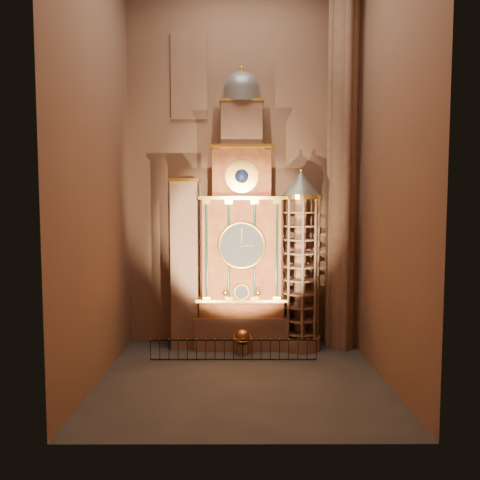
{
  "coord_description": "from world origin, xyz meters",
  "views": [
    {
      "loc": [
        -0.15,
        -20.71,
        8.35
      ],
      "look_at": [
        -0.1,
        3.0,
        6.69
      ],
      "focal_mm": 32.0,
      "sensor_mm": 36.0,
      "label": 1
    }
  ],
  "objects_px": {
    "portrait_tower": "(185,263)",
    "stair_turret": "(300,262)",
    "astronomical_clock": "(242,238)",
    "iron_railing": "(233,350)",
    "celestial_globe": "(242,339)"
  },
  "relations": [
    {
      "from": "stair_turret",
      "to": "iron_railing",
      "type": "bearing_deg",
      "value": -150.36
    },
    {
      "from": "portrait_tower",
      "to": "celestial_globe",
      "type": "height_order",
      "value": "portrait_tower"
    },
    {
      "from": "astronomical_clock",
      "to": "celestial_globe",
      "type": "height_order",
      "value": "astronomical_clock"
    },
    {
      "from": "portrait_tower",
      "to": "celestial_globe",
      "type": "bearing_deg",
      "value": -23.53
    },
    {
      "from": "portrait_tower",
      "to": "stair_turret",
      "type": "relative_size",
      "value": 0.94
    },
    {
      "from": "portrait_tower",
      "to": "stair_turret",
      "type": "distance_m",
      "value": 6.91
    },
    {
      "from": "astronomical_clock",
      "to": "stair_turret",
      "type": "bearing_deg",
      "value": -4.3
    },
    {
      "from": "astronomical_clock",
      "to": "celestial_globe",
      "type": "relative_size",
      "value": 11.17
    },
    {
      "from": "stair_turret",
      "to": "iron_railing",
      "type": "distance_m",
      "value": 6.51
    },
    {
      "from": "astronomical_clock",
      "to": "portrait_tower",
      "type": "bearing_deg",
      "value": 179.71
    },
    {
      "from": "celestial_globe",
      "to": "stair_turret",
      "type": "bearing_deg",
      "value": 19.43
    },
    {
      "from": "portrait_tower",
      "to": "celestial_globe",
      "type": "relative_size",
      "value": 6.82
    },
    {
      "from": "portrait_tower",
      "to": "iron_railing",
      "type": "relative_size",
      "value": 1.11
    },
    {
      "from": "iron_railing",
      "to": "celestial_globe",
      "type": "bearing_deg",
      "value": 63.95
    },
    {
      "from": "portrait_tower",
      "to": "stair_turret",
      "type": "xyz_separation_m",
      "value": [
        6.9,
        -0.28,
        0.12
      ]
    }
  ]
}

